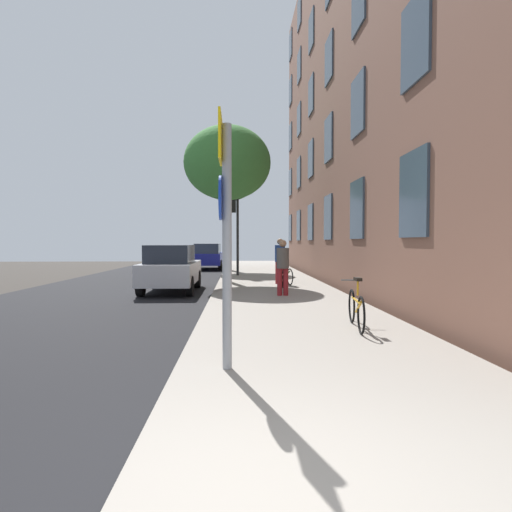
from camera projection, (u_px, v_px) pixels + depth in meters
The scene contains 15 objects.
ground_plane at pixel (184, 284), 17.40m from camera, with size 41.80×41.80×0.00m, color #332D28.
road_asphalt at pixel (132, 284), 17.32m from camera, with size 7.00×38.00×0.01m, color black.
sidewalk at pixel (269, 283), 17.54m from camera, with size 4.20×38.00×0.12m, color gray.
building_facade at pixel (336, 76), 16.88m from camera, with size 0.56×27.00×16.64m.
sign_post at pixel (225, 222), 5.37m from camera, with size 0.16×0.60×3.22m.
traffic_light at pixel (236, 221), 20.54m from camera, with size 0.43×0.24×3.88m.
tree_near at pixel (227, 164), 17.12m from camera, with size 3.50×3.50×6.29m.
tree_far at pixel (228, 176), 24.23m from camera, with size 3.48×3.48×6.91m.
bicycle_0 at pixel (356, 308), 7.94m from camera, with size 0.42×1.75×0.96m.
bicycle_1 at pixel (282, 279), 14.35m from camera, with size 0.45×1.61×0.94m.
bicycle_2 at pixel (285, 275), 16.35m from camera, with size 0.55×1.61×0.92m.
pedestrian_0 at pixel (283, 264), 12.81m from camera, with size 0.45×0.45×1.68m.
pedestrian_1 at pixel (280, 258), 16.39m from camera, with size 0.55×0.55×1.75m.
car_0 at pixel (171, 268), 14.71m from camera, with size 1.77×3.97×1.62m.
car_1 at pixel (208, 256), 26.95m from camera, with size 1.86×4.10×1.62m.
Camera 1 is at (-0.17, -2.46, 1.73)m, focal length 29.87 mm.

